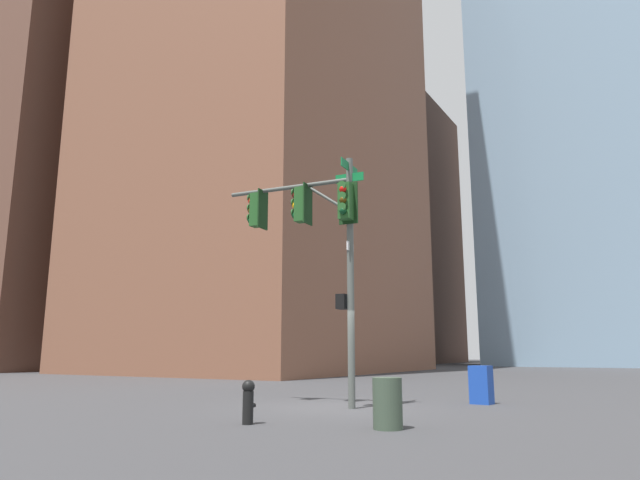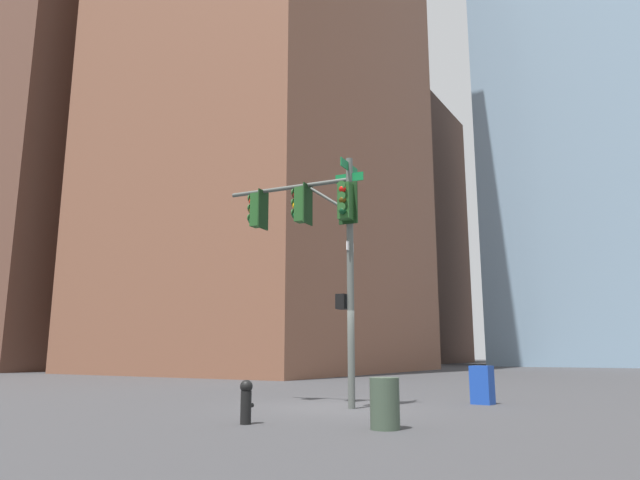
# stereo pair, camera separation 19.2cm
# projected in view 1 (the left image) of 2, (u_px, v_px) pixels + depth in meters

# --- Properties ---
(ground_plane) EXTENTS (200.00, 200.00, 0.00)m
(ground_plane) POSITION_uv_depth(u_px,v_px,m) (338.00, 408.00, 14.94)
(ground_plane) COLOR #38383A
(signal_pole_assembly) EXTENTS (1.18, 4.24, 6.71)m
(signal_pole_assembly) POSITION_uv_depth(u_px,v_px,m) (315.00, 227.00, 15.93)
(signal_pole_assembly) COLOR #4C514C
(signal_pole_assembly) RESTS_ON ground_plane
(fire_hydrant) EXTENTS (0.34, 0.26, 0.87)m
(fire_hydrant) POSITION_uv_depth(u_px,v_px,m) (248.00, 400.00, 11.54)
(fire_hydrant) COLOR black
(fire_hydrant) RESTS_ON ground_plane
(litter_bin) EXTENTS (0.56, 0.56, 0.95)m
(litter_bin) POSITION_uv_depth(u_px,v_px,m) (387.00, 403.00, 10.80)
(litter_bin) COLOR #384738
(litter_bin) RESTS_ON ground_plane
(newspaper_box) EXTENTS (0.51, 0.62, 1.05)m
(newspaper_box) POSITION_uv_depth(u_px,v_px,m) (481.00, 385.00, 16.01)
(newspaper_box) COLOR #193FA5
(newspaper_box) RESTS_ON ground_plane
(building_brick_nearside) EXTENTS (23.29, 19.39, 56.50)m
(building_brick_nearside) POSITION_uv_depth(u_px,v_px,m) (268.00, 31.00, 48.55)
(building_brick_nearside) COLOR brown
(building_brick_nearside) RESTS_ON ground_plane
(building_brick_midblock) EXTENTS (16.47, 17.76, 34.90)m
(building_brick_midblock) POSITION_uv_depth(u_px,v_px,m) (45.00, 178.00, 53.56)
(building_brick_midblock) COLOR brown
(building_brick_midblock) RESTS_ON ground_plane
(building_glass_tower) EXTENTS (22.22, 25.17, 85.25)m
(building_glass_tower) POSITION_uv_depth(u_px,v_px,m) (589.00, 7.00, 69.43)
(building_glass_tower) COLOR #7A99B2
(building_glass_tower) RESTS_ON ground_plane
(building_brick_farside) EXTENTS (18.61, 18.96, 35.71)m
(building_brick_farside) POSITION_uv_depth(u_px,v_px,m) (378.00, 235.00, 81.59)
(building_brick_farside) COLOR brown
(building_brick_farside) RESTS_ON ground_plane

